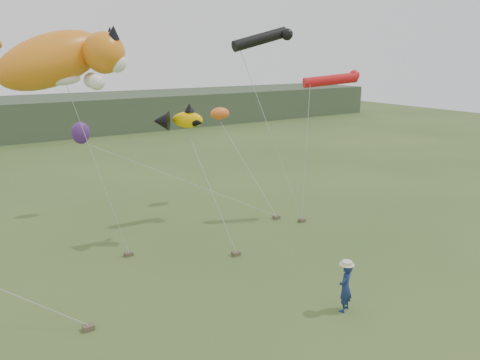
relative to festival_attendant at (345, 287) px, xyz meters
name	(u,v)px	position (x,y,z in m)	size (l,w,h in m)	color
ground	(307,290)	(-0.15, 1.82, -0.90)	(120.00, 120.00, 0.00)	#385123
headland	(19,118)	(-3.26, 46.51, 1.03)	(90.00, 13.00, 4.00)	#2D3D28
festival_attendant	(345,287)	(0.00, 0.00, 0.00)	(0.65, 0.43, 1.79)	navy
sandbag_anchors	(219,248)	(-0.96, 7.02, -0.81)	(12.95, 5.45, 0.18)	brown
cat_kite	(63,59)	(-6.78, 8.55, 7.69)	(5.63, 3.00, 3.14)	orange
fish_kite	(178,120)	(-1.80, 9.18, 4.96)	(2.50, 1.65, 1.20)	#FCC300
tube_kites	(297,57)	(5.02, 9.02, 7.75)	(6.25, 3.33, 3.12)	black
misc_kites	(145,124)	(-1.20, 14.70, 4.06)	(8.67, 2.94, 1.77)	orange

